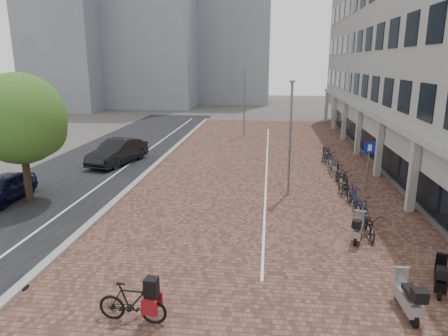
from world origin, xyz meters
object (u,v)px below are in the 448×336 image
hero_bike (132,302)px  car_navy (3,188)px  car_dark (118,152)px  scooter_back (408,295)px  scooter_front (358,228)px  scooter_mid (441,276)px  parking_sign (369,158)px

hero_bike → car_navy: bearing=50.9°
car_dark → scooter_back: size_ratio=3.04×
car_navy → scooter_front: car_navy is taller
scooter_front → hero_bike: bearing=-122.2°
car_navy → scooter_mid: size_ratio=2.63×
car_navy → scooter_front: bearing=-9.5°
scooter_back → car_dark: bearing=128.7°
hero_bike → scooter_front: size_ratio=1.24×
scooter_mid → scooter_back: scooter_back is taller
scooter_front → parking_sign: bearing=92.3°
car_navy → hero_bike: bearing=-42.4°
car_navy → car_dark: 8.49m
car_dark → parking_sign: bearing=-2.0°
scooter_front → scooter_mid: size_ratio=1.02×
car_navy → scooter_front: 16.64m
scooter_mid → scooter_back: size_ratio=0.91×
hero_bike → scooter_front: hero_bike is taller
scooter_front → scooter_mid: scooter_front is taller
hero_bike → parking_sign: 15.09m
hero_bike → parking_sign: size_ratio=0.72×
scooter_mid → scooter_back: bearing=-116.8°
car_dark → scooter_front: 17.31m
scooter_mid → scooter_back: 1.87m
hero_bike → scooter_back: bearing=-77.5°
scooter_front → scooter_mid: bearing=-46.1°
scooter_front → parking_sign: 6.75m
car_dark → scooter_mid: 20.87m
scooter_mid → scooter_front: bearing=136.0°
car_navy → scooter_back: 18.38m
scooter_mid → car_dark: bearing=156.6°
scooter_front → scooter_mid: (1.72, -3.45, -0.01)m
scooter_mid → parking_sign: size_ratio=0.57×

